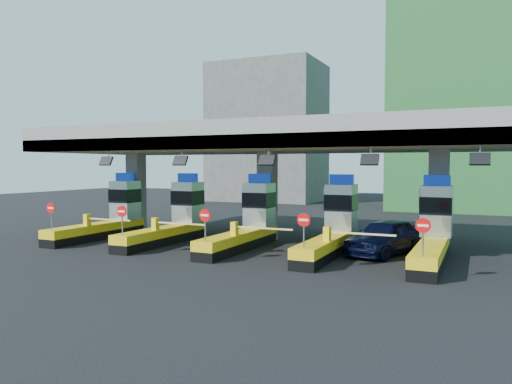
% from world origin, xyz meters
% --- Properties ---
extents(ground, '(120.00, 120.00, 0.00)m').
position_xyz_m(ground, '(0.00, 0.00, 0.00)').
color(ground, black).
rests_on(ground, ground).
extents(toll_canopy, '(28.00, 12.09, 7.00)m').
position_xyz_m(toll_canopy, '(0.00, 2.87, 6.13)').
color(toll_canopy, slate).
rests_on(toll_canopy, ground).
extents(toll_lane_far_left, '(4.43, 8.00, 4.16)m').
position_xyz_m(toll_lane_far_left, '(-10.00, 0.28, 1.40)').
color(toll_lane_far_left, black).
rests_on(toll_lane_far_left, ground).
extents(toll_lane_left, '(4.43, 8.00, 4.16)m').
position_xyz_m(toll_lane_left, '(-5.00, 0.28, 1.40)').
color(toll_lane_left, black).
rests_on(toll_lane_left, ground).
extents(toll_lane_center, '(4.43, 8.00, 4.16)m').
position_xyz_m(toll_lane_center, '(0.00, 0.28, 1.40)').
color(toll_lane_center, black).
rests_on(toll_lane_center, ground).
extents(toll_lane_right, '(4.43, 8.00, 4.16)m').
position_xyz_m(toll_lane_right, '(5.00, 0.28, 1.40)').
color(toll_lane_right, black).
rests_on(toll_lane_right, ground).
extents(toll_lane_far_right, '(4.43, 8.00, 4.16)m').
position_xyz_m(toll_lane_far_right, '(10.00, 0.28, 1.40)').
color(toll_lane_far_right, black).
rests_on(toll_lane_far_right, ground).
extents(bg_building_scaffold, '(18.00, 12.00, 28.00)m').
position_xyz_m(bg_building_scaffold, '(12.00, 32.00, 14.00)').
color(bg_building_scaffold, '#1E5926').
rests_on(bg_building_scaffold, ground).
extents(bg_building_concrete, '(14.00, 10.00, 18.00)m').
position_xyz_m(bg_building_concrete, '(-14.00, 36.00, 9.00)').
color(bg_building_concrete, '#4C4C49').
rests_on(bg_building_concrete, ground).
extents(van, '(3.91, 5.89, 1.86)m').
position_xyz_m(van, '(7.56, 0.89, 0.93)').
color(van, black).
rests_on(van, ground).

